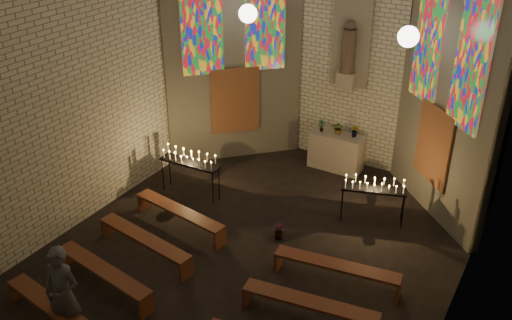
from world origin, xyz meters
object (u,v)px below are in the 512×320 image
at_px(altar, 336,151).
at_px(visitor, 63,293).
at_px(aisle_flower_pot, 279,231).
at_px(votive_stand_left, 189,160).
at_px(votive_stand_right, 374,186).

bearing_deg(altar, visitor, -101.35).
distance_m(aisle_flower_pot, votive_stand_left, 2.91).
relative_size(votive_stand_right, visitor, 0.83).
bearing_deg(visitor, votive_stand_left, 87.20).
bearing_deg(votive_stand_left, votive_stand_right, 12.41).
height_order(votive_stand_left, votive_stand_right, votive_stand_left).
xyz_separation_m(votive_stand_left, votive_stand_right, (4.25, 1.16, -0.06)).
distance_m(altar, votive_stand_right, 2.62).
height_order(altar, votive_stand_right, votive_stand_right).
height_order(aisle_flower_pot, votive_stand_right, votive_stand_right).
xyz_separation_m(altar, votive_stand_left, (-2.53, -3.08, 0.48)).
bearing_deg(votive_stand_right, aisle_flower_pot, -150.39).
xyz_separation_m(aisle_flower_pot, votive_stand_left, (-2.75, 0.53, 0.79)).
height_order(altar, visitor, visitor).
bearing_deg(votive_stand_left, visitor, -81.97).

